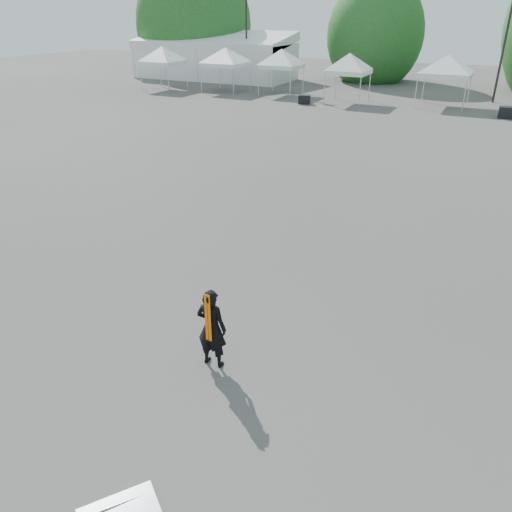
% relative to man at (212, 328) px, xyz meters
% --- Properties ---
extents(ground, '(120.00, 120.00, 0.00)m').
position_rel_man_xyz_m(ground, '(0.05, 2.47, -0.81)').
color(ground, '#474442').
rests_on(ground, ground).
extents(marquee, '(15.00, 6.25, 4.23)m').
position_rel_man_xyz_m(marquee, '(-21.95, 37.47, 1.16)').
color(marquee, white).
rests_on(marquee, ground).
extents(light_pole_west, '(0.60, 0.25, 10.30)m').
position_rel_man_xyz_m(light_pole_west, '(-17.95, 36.47, 4.96)').
color(light_pole_west, black).
rests_on(light_pole_west, ground).
extents(light_pole_east, '(0.60, 0.25, 9.80)m').
position_rel_man_xyz_m(light_pole_east, '(3.05, 34.47, 4.71)').
color(light_pole_east, black).
rests_on(light_pole_east, ground).
extents(tree_far_w, '(4.80, 4.80, 7.30)m').
position_rel_man_xyz_m(tree_far_w, '(-25.95, 40.47, 3.73)').
color(tree_far_w, '#382314').
rests_on(tree_far_w, ground).
extents(tree_mid_w, '(4.16, 4.16, 6.33)m').
position_rel_man_xyz_m(tree_mid_w, '(-7.95, 42.47, 3.12)').
color(tree_mid_w, '#382314').
rests_on(tree_mid_w, ground).
extents(tent_a, '(4.10, 4.10, 3.88)m').
position_rel_man_xyz_m(tent_a, '(-22.14, 29.53, 2.25)').
color(tent_a, silver).
rests_on(tent_a, ground).
extents(tent_b, '(4.43, 4.43, 3.88)m').
position_rel_man_xyz_m(tent_b, '(-16.88, 30.71, 2.25)').
color(tent_b, silver).
rests_on(tent_b, ground).
extents(tent_c, '(4.05, 4.05, 3.88)m').
position_rel_man_xyz_m(tent_c, '(-12.25, 31.26, 2.25)').
color(tent_c, silver).
rests_on(tent_c, ground).
extents(tent_d, '(3.87, 3.87, 3.88)m').
position_rel_man_xyz_m(tent_d, '(-6.44, 29.74, 2.25)').
color(tent_d, silver).
rests_on(tent_d, ground).
extents(tent_e, '(4.67, 4.67, 3.88)m').
position_rel_man_xyz_m(tent_e, '(-0.11, 31.27, 2.25)').
color(tent_e, silver).
rests_on(tent_e, ground).
extents(man, '(0.61, 0.42, 1.61)m').
position_rel_man_xyz_m(man, '(0.00, 0.00, 0.00)').
color(man, black).
rests_on(man, ground).
extents(crate_west, '(0.90, 0.77, 0.61)m').
position_rel_man_xyz_m(crate_west, '(-8.96, 27.87, -0.50)').
color(crate_west, black).
rests_on(crate_west, ground).
extents(crate_mid, '(0.92, 0.73, 0.69)m').
position_rel_man_xyz_m(crate_mid, '(4.08, 28.49, -0.46)').
color(crate_mid, black).
rests_on(crate_mid, ground).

